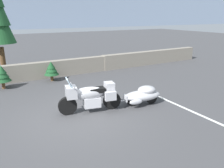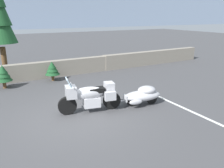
% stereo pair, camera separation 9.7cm
% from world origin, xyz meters
% --- Properties ---
extents(ground_plane, '(80.00, 80.00, 0.00)m').
position_xyz_m(ground_plane, '(0.00, 0.00, 0.00)').
color(ground_plane, '#424244').
extents(stone_guard_wall, '(24.00, 0.58, 0.95)m').
position_xyz_m(stone_guard_wall, '(-0.52, 5.62, 0.47)').
color(stone_guard_wall, gray).
rests_on(stone_guard_wall, ground).
extents(touring_motorcycle, '(2.29, 1.02, 1.33)m').
position_xyz_m(touring_motorcycle, '(0.55, 0.11, 0.62)').
color(touring_motorcycle, black).
rests_on(touring_motorcycle, ground).
extents(car_shaped_trailer, '(2.23, 1.00, 0.76)m').
position_xyz_m(car_shaped_trailer, '(2.60, -0.31, 0.41)').
color(car_shaped_trailer, black).
rests_on(car_shaped_trailer, ground).
extents(pine_sapling_near, '(0.78, 0.78, 1.06)m').
position_xyz_m(pine_sapling_near, '(0.46, 4.83, 0.66)').
color(pine_sapling_near, brown).
rests_on(pine_sapling_near, ground).
extents(pine_sapling_farther, '(0.80, 0.80, 1.15)m').
position_xyz_m(pine_sapling_farther, '(-1.93, 4.67, 0.72)').
color(pine_sapling_farther, brown).
rests_on(pine_sapling_farther, ground).
extents(parking_stripe_marker, '(0.12, 3.60, 0.01)m').
position_xyz_m(parking_stripe_marker, '(3.78, -1.50, 0.00)').
color(parking_stripe_marker, silver).
rests_on(parking_stripe_marker, ground).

